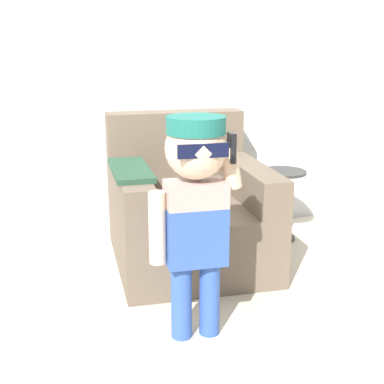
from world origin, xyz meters
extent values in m
plane|color=beige|center=(0.00, 0.00, 0.00)|extent=(10.00, 10.00, 0.00)
cube|color=silver|center=(0.00, 0.78, 1.30)|extent=(10.00, 0.05, 2.60)
cube|color=#6B5B4C|center=(-0.11, 0.10, 0.20)|extent=(0.91, 1.05, 0.41)
cube|color=#6B5B4C|center=(-0.11, 0.52, 0.65)|extent=(0.91, 0.19, 0.49)
cube|color=#6B5B4C|center=(-0.48, 0.00, 0.52)|extent=(0.17, 0.85, 0.22)
cube|color=#6B5B4C|center=(0.26, 0.00, 0.52)|extent=(0.17, 0.85, 0.22)
cube|color=#284C38|center=(-0.48, 0.00, 0.64)|extent=(0.21, 0.57, 0.03)
cylinder|color=#3356AD|center=(-0.35, -0.77, 0.18)|extent=(0.10, 0.10, 0.37)
cylinder|color=#3356AD|center=(-0.21, -0.77, 0.18)|extent=(0.10, 0.10, 0.37)
cube|color=#3356AD|center=(-0.28, -0.77, 0.50)|extent=(0.27, 0.16, 0.27)
cube|color=#B29993|center=(-0.28, -0.77, 0.70)|extent=(0.27, 0.16, 0.12)
sphere|color=beige|center=(-0.28, -0.77, 0.90)|extent=(0.27, 0.27, 0.27)
cylinder|color=#1E7066|center=(-0.28, -0.77, 1.00)|extent=(0.26, 0.26, 0.07)
cube|color=#1E7066|center=(-0.28, -0.65, 0.98)|extent=(0.15, 0.12, 0.01)
cube|color=#0F1433|center=(-0.28, -0.89, 0.92)|extent=(0.22, 0.01, 0.06)
cylinder|color=beige|center=(-0.45, -0.77, 0.55)|extent=(0.08, 0.08, 0.33)
cylinder|color=beige|center=(-0.12, -0.77, 0.81)|extent=(0.11, 0.08, 0.20)
cube|color=black|center=(-0.12, -0.79, 0.90)|extent=(0.02, 0.07, 0.13)
cylinder|color=#333333|center=(0.61, 0.33, 0.01)|extent=(0.20, 0.20, 0.02)
cylinder|color=#333333|center=(0.61, 0.33, 0.24)|extent=(0.06, 0.06, 0.48)
cylinder|color=#333333|center=(0.61, 0.33, 0.49)|extent=(0.31, 0.31, 0.02)
camera|label=1|loc=(-0.82, -2.97, 1.35)|focal=50.00mm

